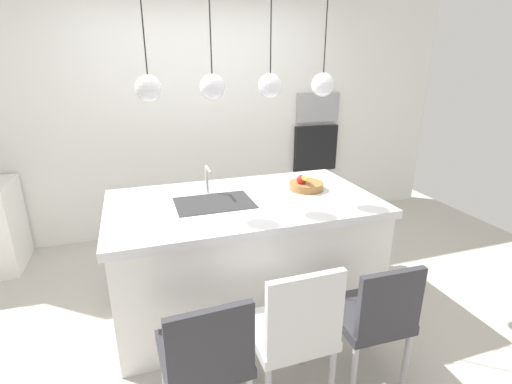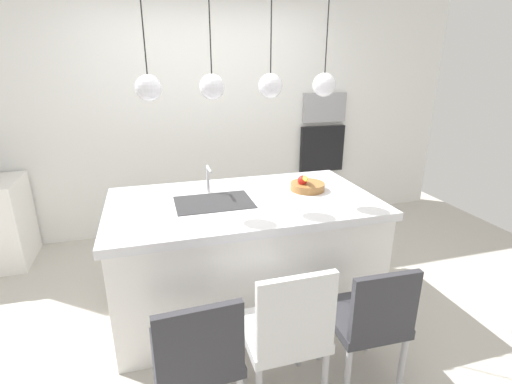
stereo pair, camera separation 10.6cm
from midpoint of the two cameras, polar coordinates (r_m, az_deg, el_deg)
floor at (r=3.24m, az=-0.80°, el=-16.20°), size 6.60×6.60×0.00m
back_wall at (r=4.30m, az=-6.84°, el=11.32°), size 6.00×0.10×2.60m
kitchen_island at (r=3.00m, az=-0.84°, el=-9.16°), size 1.99×1.12×0.90m
sink_basin at (r=2.78m, az=-5.33°, el=-1.67°), size 0.56×0.40×0.02m
faucet at (r=2.93m, az=-6.22°, el=2.46°), size 0.02×0.17×0.22m
fruit_bowl at (r=3.05m, az=8.71°, el=0.99°), size 0.28×0.28×0.15m
microwave at (r=4.66m, az=10.94°, el=12.49°), size 0.54×0.08×0.34m
oven at (r=4.74m, az=10.57°, el=6.49°), size 0.56×0.08×0.56m
chair_near at (r=2.09m, az=-7.46°, el=-23.08°), size 0.45×0.48×0.85m
chair_middle at (r=2.16m, az=6.12°, el=-20.12°), size 0.44×0.43×0.92m
chair_far at (r=2.39m, az=17.96°, el=-17.71°), size 0.42×0.45×0.84m
pendant_light_left at (r=2.56m, az=-14.84°, el=15.08°), size 0.17×0.17×0.77m
pendant_light_center_left at (r=2.60m, az=-5.49°, el=15.66°), size 0.17×0.17×0.77m
pendant_light_center_right at (r=2.71m, az=3.37°, el=15.85°), size 0.17×0.17×0.77m
pendant_light_right at (r=2.87m, az=11.40°, el=15.71°), size 0.17×0.17×0.77m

